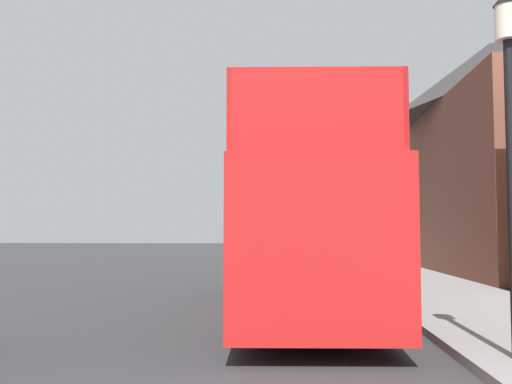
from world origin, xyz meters
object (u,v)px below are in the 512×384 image
Objects in this scene: lamp_post_nearest at (510,100)px; tour_bus at (298,229)px; lamp_post_second at (396,161)px; parked_car_ahead_of_bus at (321,260)px.

tour_bus is at bearing 114.92° from lamp_post_nearest.
lamp_post_nearest is at bearing -88.77° from lamp_post_second.
tour_bus is 8.85m from parked_car_ahead_of_bus.
lamp_post_nearest is 7.31m from lamp_post_second.
lamp_post_nearest is (2.63, -5.65, 1.60)m from tour_bus.
parked_car_ahead_of_bus is 0.91× the size of lamp_post_second.
lamp_post_nearest reaches higher than parked_car_ahead_of_bus.
parked_car_ahead_of_bus is 0.95× the size of lamp_post_nearest.
lamp_post_second reaches higher than lamp_post_nearest.
tour_bus is 6.43m from lamp_post_nearest.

